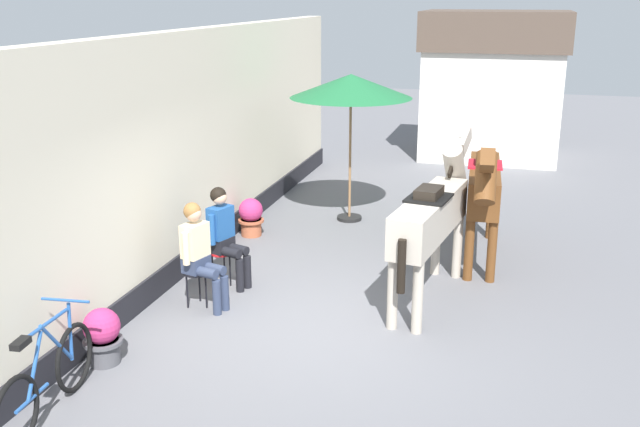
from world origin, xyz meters
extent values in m
plane|color=slate|center=(0.00, 3.00, 0.00)|extent=(40.00, 40.00, 0.00)
cube|color=beige|center=(-2.55, 1.50, 1.70)|extent=(0.30, 14.00, 3.40)
cube|color=black|center=(-2.53, 1.50, 0.18)|extent=(0.34, 14.00, 0.36)
cube|color=silver|center=(1.40, 10.35, 1.30)|extent=(3.20, 2.40, 2.60)
cube|color=brown|center=(1.40, 10.35, 3.05)|extent=(3.40, 2.60, 0.90)
cylinder|color=black|center=(-1.75, 0.14, 0.46)|extent=(0.34, 0.34, 0.03)
cylinder|color=black|center=(-1.61, 0.11, 0.22)|extent=(0.02, 0.02, 0.45)
cylinder|color=black|center=(-1.78, 0.28, 0.22)|extent=(0.02, 0.02, 0.45)
cylinder|color=black|center=(-1.85, 0.05, 0.22)|extent=(0.02, 0.02, 0.45)
cube|color=#2D3851|center=(-1.75, 0.14, 0.58)|extent=(0.32, 0.37, 0.20)
cube|color=beige|center=(-1.75, 0.14, 0.90)|extent=(0.30, 0.39, 0.44)
sphere|color=tan|center=(-1.75, 0.14, 1.25)|extent=(0.20, 0.20, 0.20)
sphere|color=olive|center=(-1.77, 0.15, 1.28)|extent=(0.22, 0.22, 0.22)
cylinder|color=#2D3851|center=(-1.54, 0.17, 0.53)|extent=(0.40, 0.23, 0.13)
cylinder|color=#2D3851|center=(-1.36, 0.12, 0.23)|extent=(0.11, 0.11, 0.46)
cylinder|color=#2D3851|center=(-1.59, 0.02, 0.53)|extent=(0.40, 0.23, 0.13)
cylinder|color=#2D3851|center=(-1.40, -0.03, 0.23)|extent=(0.11, 0.11, 0.46)
cylinder|color=beige|center=(-1.68, 0.33, 0.85)|extent=(0.09, 0.09, 0.42)
cylinder|color=beige|center=(-1.78, -0.05, 0.85)|extent=(0.09, 0.09, 0.42)
cylinder|color=red|center=(-1.73, 0.92, 0.46)|extent=(0.34, 0.34, 0.03)
cylinder|color=black|center=(-1.60, 0.88, 0.22)|extent=(0.02, 0.02, 0.45)
cylinder|color=black|center=(-1.76, 1.06, 0.22)|extent=(0.02, 0.02, 0.45)
cylinder|color=black|center=(-1.84, 0.83, 0.22)|extent=(0.02, 0.02, 0.45)
cube|color=black|center=(-1.73, 0.92, 0.58)|extent=(0.33, 0.38, 0.20)
cube|color=#1E4C8C|center=(-1.73, 0.92, 0.90)|extent=(0.31, 0.39, 0.44)
sphere|color=tan|center=(-1.73, 0.92, 1.25)|extent=(0.20, 0.20, 0.20)
sphere|color=black|center=(-1.75, 0.93, 1.28)|extent=(0.22, 0.22, 0.22)
cylinder|color=black|center=(-1.53, 0.94, 0.53)|extent=(0.40, 0.24, 0.13)
cylinder|color=black|center=(-1.35, 0.88, 0.23)|extent=(0.11, 0.11, 0.46)
cylinder|color=black|center=(-1.58, 0.79, 0.53)|extent=(0.40, 0.24, 0.13)
cylinder|color=black|center=(-1.39, 0.73, 0.23)|extent=(0.11, 0.11, 0.46)
cylinder|color=#1E4C8C|center=(-1.65, 1.10, 0.85)|extent=(0.09, 0.09, 0.42)
cylinder|color=#1E4C8C|center=(-1.77, 0.72, 0.85)|extent=(0.09, 0.09, 0.42)
cube|color=#B2A899|center=(1.08, 1.10, 1.16)|extent=(0.76, 2.24, 0.52)
cylinder|color=#B2A899|center=(1.08, 2.09, 0.45)|extent=(0.13, 0.13, 0.90)
cylinder|color=#B2A899|center=(1.38, 2.04, 0.45)|extent=(0.13, 0.13, 0.90)
cylinder|color=#B2A899|center=(0.79, 0.17, 0.45)|extent=(0.13, 0.13, 0.90)
cylinder|color=#B2A899|center=(1.09, 0.12, 0.45)|extent=(0.13, 0.13, 0.90)
cylinder|color=#B2A899|center=(1.26, 2.28, 1.55)|extent=(0.37, 0.67, 0.73)
cube|color=#B2A899|center=(1.31, 2.62, 1.86)|extent=(0.26, 0.55, 0.40)
cube|color=black|center=(1.26, 2.26, 1.69)|extent=(0.13, 0.63, 0.48)
cylinder|color=black|center=(0.91, -0.03, 0.89)|extent=(0.11, 0.11, 0.65)
cube|color=black|center=(1.07, 1.00, 1.44)|extent=(0.58, 0.67, 0.03)
cube|color=black|center=(1.07, 1.00, 1.51)|extent=(0.34, 0.48, 0.12)
cube|color=brown|center=(1.65, 2.97, 1.16)|extent=(0.56, 2.22, 0.52)
cylinder|color=brown|center=(1.86, 2.00, 0.45)|extent=(0.13, 0.13, 0.90)
cylinder|color=brown|center=(1.55, 1.98, 0.45)|extent=(0.13, 0.13, 0.90)
cylinder|color=brown|center=(1.76, 3.93, 0.45)|extent=(0.13, 0.13, 0.90)
cylinder|color=brown|center=(1.45, 3.92, 0.45)|extent=(0.13, 0.13, 0.90)
cylinder|color=brown|center=(1.72, 1.77, 1.55)|extent=(0.31, 0.64, 0.73)
cube|color=brown|center=(1.73, 1.43, 1.86)|extent=(0.21, 0.54, 0.40)
cube|color=black|center=(1.71, 1.79, 1.69)|extent=(0.07, 0.63, 0.48)
cylinder|color=black|center=(1.59, 4.10, 0.89)|extent=(0.11, 0.11, 0.65)
cube|color=red|center=(1.65, 3.07, 1.44)|extent=(0.53, 0.63, 0.03)
cube|color=black|center=(1.65, 3.07, 1.51)|extent=(0.30, 0.45, 0.12)
cylinder|color=#4C4C51|center=(-2.09, -1.53, 0.14)|extent=(0.34, 0.34, 0.28)
cylinder|color=#4C4C51|center=(-2.09, -1.53, 0.26)|extent=(0.43, 0.43, 0.04)
sphere|color=#B22D66|center=(-2.09, -1.53, 0.44)|extent=(0.40, 0.40, 0.40)
cylinder|color=#A85638|center=(-2.09, 3.00, 0.14)|extent=(0.34, 0.34, 0.28)
cylinder|color=#A85638|center=(-2.09, 3.00, 0.26)|extent=(0.43, 0.43, 0.04)
sphere|color=#B22D66|center=(-2.09, 3.00, 0.44)|extent=(0.40, 0.40, 0.40)
torus|color=black|center=(-2.07, -2.08, 0.36)|extent=(0.13, 0.71, 0.71)
torus|color=black|center=(-1.96, -3.12, 0.36)|extent=(0.13, 0.71, 0.71)
cylinder|color=#235199|center=(-2.04, -2.36, 0.67)|extent=(0.09, 0.50, 0.60)
cylinder|color=#235199|center=(-2.00, -2.76, 0.64)|extent=(0.07, 0.36, 0.55)
cylinder|color=#235199|center=(-2.02, -2.53, 0.93)|extent=(0.12, 0.80, 0.09)
cylinder|color=#235199|center=(-1.99, -2.86, 0.37)|extent=(0.09, 0.53, 0.06)
cylinder|color=#235199|center=(-2.07, -2.10, 0.66)|extent=(0.04, 0.09, 0.60)
cylinder|color=#235199|center=(-2.07, -2.13, 1.01)|extent=(0.50, 0.08, 0.03)
cube|color=black|center=(-1.98, -2.92, 0.95)|extent=(0.12, 0.21, 0.06)
cylinder|color=black|center=(-0.71, 4.30, 0.03)|extent=(0.44, 0.44, 0.06)
cylinder|color=olive|center=(-0.71, 4.30, 1.10)|extent=(0.04, 0.04, 2.20)
cone|color=#1E6638|center=(-0.71, 4.30, 2.38)|extent=(2.10, 2.10, 0.40)
cylinder|color=white|center=(0.67, 4.35, 0.45)|extent=(0.32, 0.32, 0.03)
cylinder|color=silver|center=(0.80, 4.35, 0.22)|extent=(0.02, 0.02, 0.43)
cylinder|color=silver|center=(0.61, 4.46, 0.22)|extent=(0.02, 0.02, 0.43)
cylinder|color=silver|center=(0.61, 4.23, 0.22)|extent=(0.02, 0.02, 0.43)
camera|label=1|loc=(2.07, -7.71, 3.88)|focal=40.42mm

